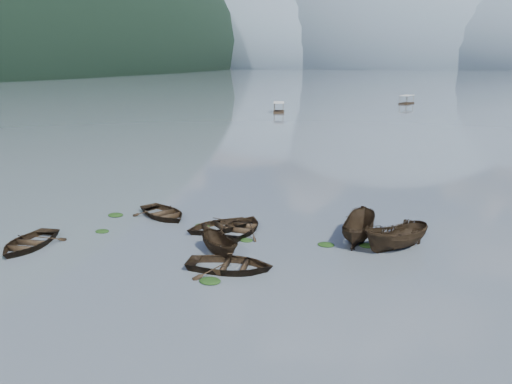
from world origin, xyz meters
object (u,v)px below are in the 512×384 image
(rowboat_0, at_px, (29,247))
(pontoon_centre, at_px, (406,104))
(pontoon_left, at_px, (279,113))
(rowboat_3, at_px, (242,231))

(rowboat_0, height_order, pontoon_centre, pontoon_centre)
(rowboat_0, xyz_separation_m, pontoon_left, (-9.22, 85.96, 0.00))
(rowboat_0, height_order, pontoon_left, pontoon_left)
(rowboat_0, relative_size, rowboat_3, 1.01)
(rowboat_0, height_order, rowboat_3, rowboat_0)
(rowboat_0, distance_m, pontoon_left, 86.45)
(rowboat_3, bearing_deg, pontoon_left, -73.47)
(rowboat_3, relative_size, pontoon_centre, 0.82)
(rowboat_3, height_order, pontoon_centre, pontoon_centre)
(rowboat_3, xyz_separation_m, pontoon_centre, (5.24, 112.36, 0.00))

